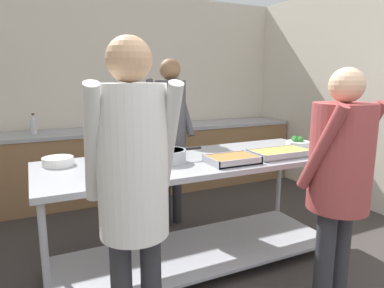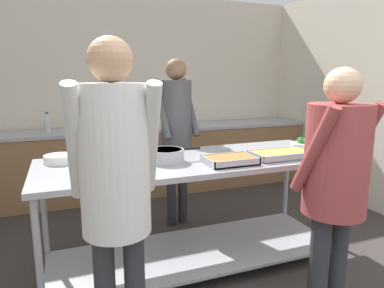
{
  "view_description": "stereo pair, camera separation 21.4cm",
  "coord_description": "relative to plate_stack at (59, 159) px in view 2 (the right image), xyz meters",
  "views": [
    {
      "loc": [
        -1.17,
        -0.55,
        1.54
      ],
      "look_at": [
        0.0,
        1.9,
        1.01
      ],
      "focal_mm": 32.0,
      "sensor_mm": 36.0,
      "label": 1
    },
    {
      "loc": [
        -0.97,
        -0.64,
        1.54
      ],
      "look_at": [
        0.0,
        1.9,
        1.01
      ],
      "focal_mm": 32.0,
      "sensor_mm": 36.0,
      "label": 2
    }
  ],
  "objects": [
    {
      "name": "guest_serving_left",
      "position": [
        0.26,
        -1.08,
        0.13
      ],
      "size": [
        0.45,
        0.36,
        1.73
      ],
      "color": "#2D2D33",
      "rests_on": "ground_plane"
    },
    {
      "name": "cook_behind_counter",
      "position": [
        1.13,
        0.6,
        0.14
      ],
      "size": [
        0.45,
        0.4,
        1.73
      ],
      "color": "#2D2D33",
      "rests_on": "ground_plane"
    },
    {
      "name": "plate_stack",
      "position": [
        0.0,
        0.0,
        0.0
      ],
      "size": [
        0.23,
        0.23,
        0.06
      ],
      "color": "white",
      "rests_on": "serving_counter"
    },
    {
      "name": "wall_rear",
      "position": [
        1.01,
        2.12,
        0.38
      ],
      "size": [
        4.88,
        0.06,
        2.65
      ],
      "color": "beige",
      "rests_on": "ground_plane"
    },
    {
      "name": "serving_tray_roast",
      "position": [
        1.65,
        -0.47,
        -0.0
      ],
      "size": [
        0.48,
        0.26,
        0.05
      ],
      "color": "#9EA0A8",
      "rests_on": "serving_counter"
    },
    {
      "name": "serving_tray_vegetables",
      "position": [
        1.19,
        -0.49,
        -0.0
      ],
      "size": [
        0.37,
        0.26,
        0.05
      ],
      "color": "#9EA0A8",
      "rests_on": "serving_counter"
    },
    {
      "name": "back_counter",
      "position": [
        1.01,
        1.75,
        -0.49
      ],
      "size": [
        4.72,
        0.65,
        0.89
      ],
      "color": "olive",
      "rests_on": "ground_plane"
    },
    {
      "name": "sauce_pan",
      "position": [
        0.76,
        -0.27,
        0.02
      ],
      "size": [
        0.41,
        0.27,
        0.1
      ],
      "color": "#9EA0A8",
      "rests_on": "serving_counter"
    },
    {
      "name": "guest_serving_right",
      "position": [
        1.55,
        -1.15,
        0.04
      ],
      "size": [
        0.51,
        0.38,
        1.6
      ],
      "color": "#2D2D33",
      "rests_on": "ground_plane"
    },
    {
      "name": "broccoli_bowl",
      "position": [
        2.03,
        -0.26,
        0.01
      ],
      "size": [
        0.21,
        0.21,
        0.1
      ],
      "color": "silver",
      "rests_on": "serving_counter"
    },
    {
      "name": "water_bottle",
      "position": [
        -0.13,
        1.78,
        0.06
      ],
      "size": [
        0.07,
        0.07,
        0.24
      ],
      "color": "silver",
      "rests_on": "back_counter"
    },
    {
      "name": "serving_counter",
      "position": [
        1.01,
        -0.25,
        -0.33
      ],
      "size": [
        2.42,
        0.88,
        0.91
      ],
      "color": "#9EA0A8",
      "rests_on": "ground_plane"
    },
    {
      "name": "serving_tray_greens",
      "position": [
        0.33,
        -0.52,
        -0.0
      ],
      "size": [
        0.37,
        0.27,
        0.05
      ],
      "color": "#9EA0A8",
      "rests_on": "serving_counter"
    }
  ]
}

